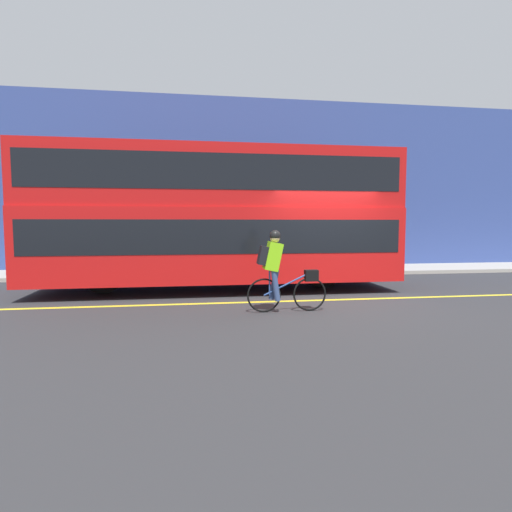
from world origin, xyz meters
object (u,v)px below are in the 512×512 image
cyclist_on_bike (279,268)px  street_sign_post (226,229)px  trash_bin (330,255)px  bus (217,213)px

cyclist_on_bike → street_sign_post: size_ratio=0.63×
cyclist_on_bike → trash_bin: bearing=62.9°
bus → trash_bin: bus is taller
trash_bin → street_sign_post: bearing=-179.9°
cyclist_on_bike → street_sign_post: bearing=95.3°
trash_bin → cyclist_on_bike: bearing=-117.1°
trash_bin → street_sign_post: 3.80m
cyclist_on_bike → trash_bin: (3.13, 6.11, -0.26)m
bus → street_sign_post: bus is taller
bus → trash_bin: bearing=38.6°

